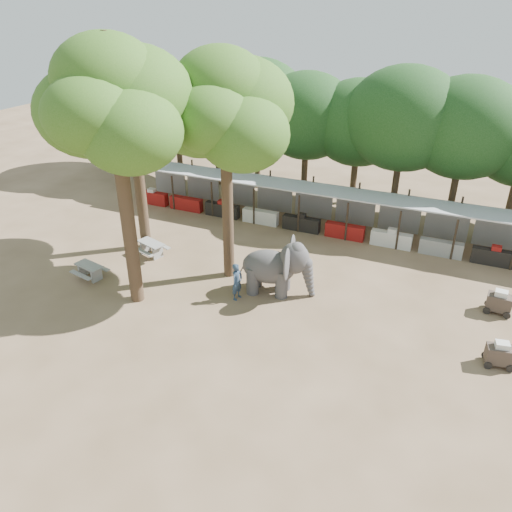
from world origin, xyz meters
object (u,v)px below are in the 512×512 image
at_px(yard_tree_back, 224,110).
at_px(handler, 237,282).
at_px(yard_tree_center, 113,105).
at_px(cart_front, 500,354).
at_px(yard_tree_left, 131,104).
at_px(picnic_table_far, 151,247).
at_px(picnic_table_near, 90,269).
at_px(cart_back, 499,302).
at_px(elephant, 278,267).

relative_size(yard_tree_back, handler, 6.02).
xyz_separation_m(yard_tree_center, cart_front, (16.28, 1.60, -8.66)).
bearing_deg(yard_tree_back, yard_tree_center, -126.86).
height_order(yard_tree_center, yard_tree_back, yard_tree_center).
relative_size(yard_tree_left, picnic_table_far, 5.46).
distance_m(yard_tree_center, yard_tree_back, 5.04).
relative_size(picnic_table_near, cart_back, 1.47).
bearing_deg(elephant, picnic_table_near, -174.67).
distance_m(yard_tree_back, picnic_table_near, 10.82).
bearing_deg(picnic_table_near, handler, 21.50).
height_order(yard_tree_back, cart_back, yard_tree_back).
xyz_separation_m(elephant, cart_back, (10.09, 2.49, -0.85)).
distance_m(yard_tree_left, cart_back, 20.68).
bearing_deg(yard_tree_back, elephant, -14.32).
xyz_separation_m(yard_tree_left, handler, (7.56, -3.15, -7.26)).
xyz_separation_m(elephant, picnic_table_far, (-8.01, 0.77, -0.88)).
relative_size(yard_tree_center, picnic_table_far, 5.96).
height_order(yard_tree_left, picnic_table_near, yard_tree_left).
bearing_deg(yard_tree_back, cart_front, -10.24).
distance_m(picnic_table_near, cart_front, 19.65).
distance_m(yard_tree_left, picnic_table_far, 7.81).
xyz_separation_m(yard_tree_back, picnic_table_near, (-6.34, -3.51, -8.03)).
distance_m(picnic_table_far, cart_back, 18.18).
relative_size(yard_tree_left, yard_tree_center, 0.92).
bearing_deg(picnic_table_far, elephant, 11.94).
distance_m(yard_tree_left, handler, 10.95).
bearing_deg(yard_tree_left, picnic_table_near, -94.30).
xyz_separation_m(yard_tree_back, picnic_table_far, (-4.89, -0.02, -8.00)).
xyz_separation_m(yard_tree_left, picnic_table_near, (-0.34, -4.51, -7.69)).
height_order(yard_tree_left, cart_front, yard_tree_left).
height_order(handler, picnic_table_near, handler).
bearing_deg(cart_front, handler, 168.67).
distance_m(yard_tree_left, yard_tree_center, 5.92).
bearing_deg(picnic_table_far, picnic_table_near, -95.05).
height_order(yard_tree_back, handler, yard_tree_back).
relative_size(yard_tree_center, handler, 6.38).
height_order(elephant, handler, elephant).
xyz_separation_m(yard_tree_center, cart_back, (16.21, 5.69, -8.63)).
bearing_deg(picnic_table_near, elephant, 27.79).
xyz_separation_m(yard_tree_left, cart_back, (19.21, 0.69, -7.62)).
bearing_deg(cart_back, yard_tree_center, -157.09).
height_order(yard_tree_center, cart_front, yard_tree_center).
relative_size(yard_tree_back, cart_back, 9.16).
bearing_deg(cart_back, elephant, -162.60).
height_order(yard_tree_back, picnic_table_near, yard_tree_back).
relative_size(yard_tree_center, cart_back, 9.71).
height_order(yard_tree_left, cart_back, yard_tree_left).
height_order(handler, cart_back, handler).
distance_m(yard_tree_back, cart_front, 15.68).
height_order(yard_tree_center, picnic_table_far, yard_tree_center).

